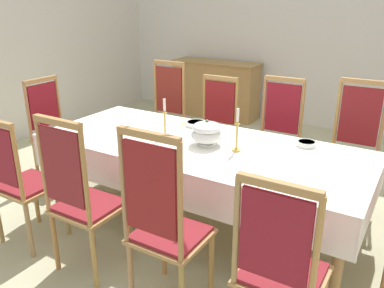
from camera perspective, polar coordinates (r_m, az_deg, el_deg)
ground at (r=3.81m, az=3.14°, el=-9.54°), size 6.50×6.16×0.04m
back_wall at (r=6.24m, az=17.81°, el=17.29°), size 6.50×0.08×3.29m
dining_table at (r=3.28m, az=0.99°, el=-1.08°), size 2.69×1.11×0.75m
tablecloth at (r=3.28m, az=0.99°, el=-0.93°), size 2.71×1.13×0.29m
chair_south_a at (r=3.34m, az=-23.40°, el=-4.67°), size 0.44×0.42×1.07m
chair_north_a at (r=4.60m, az=-4.05°, el=4.20°), size 0.44×0.42×1.20m
chair_south_b at (r=2.84m, az=-15.64°, el=-7.26°), size 0.44×0.42×1.18m
chair_north_b at (r=4.28m, az=3.18°, el=2.46°), size 0.44×0.42×1.09m
chair_south_c at (r=2.42m, az=-4.04°, el=-11.24°), size 0.44×0.42×1.22m
chair_north_c at (r=4.01m, az=11.98°, el=1.11°), size 0.44×0.42×1.15m
chair_south_d at (r=2.18m, az=12.42°, el=-16.87°), size 0.44×0.42×1.11m
chair_north_d at (r=3.85m, az=22.05°, el=-0.52°), size 0.44×0.42×1.20m
chair_head_west at (r=4.41m, az=-19.07°, el=1.95°), size 0.42×0.44×1.10m
soup_tureen at (r=3.18m, az=2.14°, el=1.61°), size 0.26×0.26×0.21m
candlestick_west at (r=3.38m, az=-3.91°, el=3.20°), size 0.07×0.07×0.33m
candlestick_east at (r=3.06m, az=6.45°, el=1.37°), size 0.07×0.07×0.34m
bowl_near_left at (r=2.65m, az=8.25°, el=-4.52°), size 0.15×0.15×0.04m
bowl_near_right at (r=3.69m, az=0.59°, el=2.97°), size 0.20×0.20×0.04m
bowl_far_left at (r=3.31m, az=16.07°, el=0.09°), size 0.16×0.16×0.04m
spoon_primary at (r=2.64m, az=10.59°, el=-5.08°), size 0.03×0.18×0.01m
spoon_secondary at (r=3.79m, az=-0.97°, el=3.13°), size 0.05×0.18×0.01m
sideboard at (r=6.63m, az=3.42°, el=7.88°), size 1.44×0.48×0.90m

